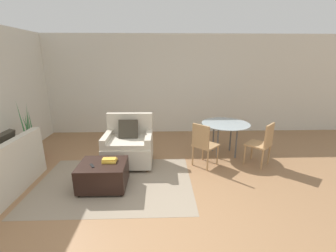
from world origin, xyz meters
name	(u,v)px	position (x,y,z in m)	size (l,w,h in m)	color
ground_plane	(150,218)	(0.00, 0.00, 0.00)	(20.00, 20.00, 0.00)	#936B47
wall_back	(155,85)	(0.00, 3.85, 1.38)	(12.00, 0.06, 2.75)	beige
area_rug	(115,183)	(-0.65, 0.94, 0.00)	(2.68, 1.88, 0.01)	gray
armchair	(129,146)	(-0.49, 1.72, 0.38)	(0.97, 0.83, 1.00)	beige
ottoman	(103,174)	(-0.80, 0.80, 0.24)	(0.77, 0.64, 0.44)	black
book_stack	(109,160)	(-0.70, 0.86, 0.47)	(0.24, 0.18, 0.06)	gold
tv_remote_primary	(92,166)	(-0.95, 0.72, 0.45)	(0.11, 0.15, 0.01)	black
potted_plant	(32,148)	(-2.63, 2.00, 0.26)	(0.37, 0.37, 1.30)	maroon
dining_table	(225,127)	(1.60, 2.11, 0.65)	(1.05, 1.05, 0.73)	#99A8AD
dining_chair_near_left	(203,142)	(1.00, 1.52, 0.52)	(0.59, 0.59, 0.90)	tan
dining_chair_near_right	(263,142)	(2.19, 1.52, 0.52)	(0.59, 0.59, 0.90)	tan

